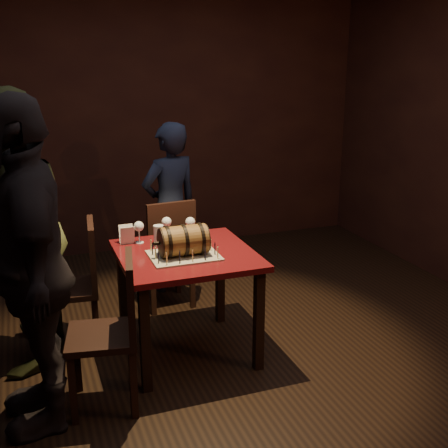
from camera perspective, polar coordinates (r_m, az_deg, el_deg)
The scene contains 16 objects.
room_shell at distance 3.56m, azimuth -1.24°, elevation 6.58°, with size 5.04×5.04×2.80m.
pub_table at distance 3.85m, azimuth -3.86°, elevation -4.43°, with size 0.90×0.90×0.75m.
cake_board at distance 3.73m, azimuth -4.10°, elevation -3.21°, with size 0.45×0.35×0.01m, color #9F9680.
barrel_cake at distance 3.70m, azimuth -4.14°, elevation -1.67°, with size 0.37×0.22×0.22m.
birthday_candles at distance 3.72m, azimuth -4.12°, elevation -2.54°, with size 0.40×0.30×0.09m.
wine_glass_left at distance 4.00m, azimuth -8.64°, elevation -0.33°, with size 0.07×0.07×0.16m.
wine_glass_mid at distance 4.08m, azimuth -5.85°, elevation 0.12°, with size 0.07×0.07×0.16m.
wine_glass_right at distance 4.06m, azimuth -3.44°, elevation 0.11°, with size 0.07×0.07×0.16m.
pint_of_ale at distance 3.93m, azimuth -6.65°, elevation -1.23°, with size 0.07×0.07×0.15m.
menu_card at distance 4.01m, azimuth -9.85°, elevation -1.11°, with size 0.10×0.05×0.13m, color white, non-canonical shape.
chair_back at distance 4.60m, azimuth -5.69°, elevation -2.44°, with size 0.43×0.43×0.93m.
chair_left_rear at distance 4.09m, azimuth -14.47°, elevation -5.40°, with size 0.44×0.44×0.93m.
chair_left_front at distance 3.39m, azimuth -11.02°, elevation -9.95°, with size 0.46×0.46×0.93m.
person_back at distance 4.94m, azimuth -5.46°, elevation 1.65°, with size 0.55×0.36×1.50m, color #1B2137.
person_left_rear at distance 3.87m, azimuth -20.89°, elevation -0.94°, with size 0.90×0.70×1.85m, color #35391C.
person_left_front at distance 3.20m, azimuth -19.03°, elevation -4.22°, with size 1.09×0.45×1.86m, color black.
Camera 1 is at (-1.13, -3.32, 2.02)m, focal length 45.00 mm.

